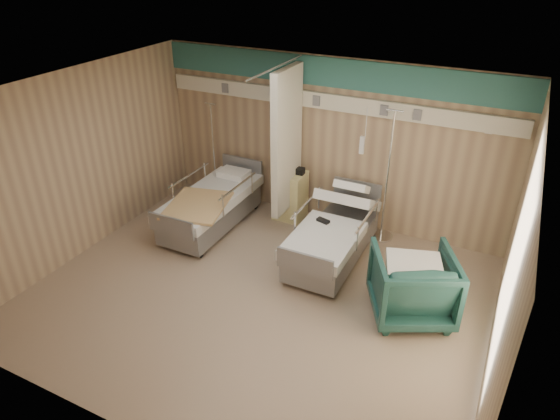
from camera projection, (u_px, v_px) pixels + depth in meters
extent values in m
cube|color=gray|center=(258.00, 295.00, 6.96)|extent=(6.00, 5.00, 0.00)
cube|color=tan|center=(328.00, 142.00, 8.25)|extent=(6.00, 0.04, 2.80)
cube|color=tan|center=(116.00, 329.00, 4.32)|extent=(6.00, 0.04, 2.80)
cube|color=tan|center=(80.00, 164.00, 7.45)|extent=(0.04, 5.00, 2.80)
cube|color=tan|center=(511.00, 268.00, 5.11)|extent=(0.04, 5.00, 2.80)
cube|color=silver|center=(252.00, 97.00, 5.61)|extent=(6.00, 5.00, 0.04)
cube|color=#2F6D6A|center=(331.00, 72.00, 7.68)|extent=(6.00, 0.04, 0.45)
cube|color=beige|center=(329.00, 102.00, 7.87)|extent=(5.88, 0.08, 0.25)
cylinder|color=silver|center=(277.00, 67.00, 7.08)|extent=(0.03, 1.80, 0.03)
cube|color=beige|center=(287.00, 142.00, 7.96)|extent=(0.12, 0.90, 2.35)
cube|color=beige|center=(290.00, 195.00, 8.69)|extent=(0.50, 0.48, 0.85)
imported|color=#1D4A44|center=(412.00, 285.00, 6.40)|extent=(1.34, 1.36, 0.93)
cube|color=silver|center=(416.00, 253.00, 6.14)|extent=(0.82, 0.77, 0.08)
cylinder|color=silver|center=(381.00, 236.00, 8.29)|extent=(0.39, 0.39, 0.03)
cylinder|color=silver|center=(387.00, 178.00, 7.78)|extent=(0.03, 0.03, 2.16)
cylinder|color=silver|center=(395.00, 111.00, 7.26)|extent=(0.26, 0.03, 0.03)
cylinder|color=silver|center=(217.00, 199.00, 9.47)|extent=(0.33, 0.33, 0.03)
cylinder|color=silver|center=(214.00, 154.00, 9.03)|extent=(0.03, 0.03, 1.86)
cylinder|color=silver|center=(210.00, 104.00, 8.59)|extent=(0.22, 0.03, 0.03)
cube|color=black|center=(323.00, 221.00, 7.47)|extent=(0.21, 0.14, 0.04)
cube|color=tan|center=(197.00, 205.00, 7.90)|extent=(1.11, 1.28, 0.04)
cube|color=black|center=(298.00, 171.00, 8.44)|extent=(0.21, 0.14, 0.11)
cylinder|color=white|center=(289.00, 166.00, 8.61)|extent=(0.09, 0.09, 0.12)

